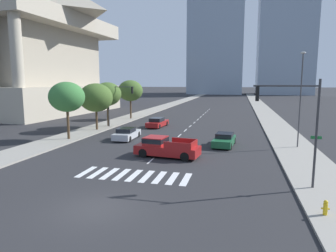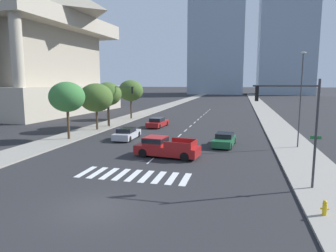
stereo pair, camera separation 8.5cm
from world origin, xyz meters
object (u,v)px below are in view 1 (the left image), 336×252
Objects in this scene: street_tree_second at (96,98)px; street_tree_fourth at (130,91)px; street_tree_third at (107,94)px; pickup_truck at (164,147)px; sedan_silver_2 at (127,134)px; street_tree_nearest at (67,97)px; sedan_red_1 at (157,123)px; street_lamp_east at (301,94)px; traffic_signal_far at (118,98)px; fire_hydrant at (325,207)px; traffic_signal_near at (294,115)px; sedan_green_0 at (224,140)px.

street_tree_second is 12.75m from street_tree_fourth.
pickup_truck is at bearing -51.16° from street_tree_third.
sedan_silver_2 is 0.74× the size of street_tree_nearest.
sedan_red_1 is 0.55× the size of street_lamp_east.
street_tree_nearest reaches higher than traffic_signal_far.
pickup_truck is at bearing -43.50° from street_tree_second.
fire_hydrant is at bearing -47.89° from street_tree_third.
sedan_silver_2 is at bearing -39.26° from traffic_signal_near.
sedan_red_1 is at bearing 120.50° from fire_hydrant.
street_lamp_east is at bearing -145.38° from pickup_truck.
street_tree_fourth is (-1.77, 9.77, 0.70)m from traffic_signal_far.
street_tree_second is at bearing -90.00° from street_tree_third.
street_lamp_east is 25.39m from street_tree_third.
sedan_silver_2 is at bearing -70.97° from street_tree_fourth.
sedan_red_1 is 14.25m from street_tree_nearest.
street_tree_nearest is (-23.77, -1.37, -0.51)m from street_lamp_east.
sedan_red_1 is 1.07× the size of sedan_silver_2.
street_lamp_east is 24.39m from street_tree_second.
traffic_signal_near is at bearing 103.94° from fire_hydrant.
fire_hydrant is 0.12× the size of street_tree_third.
street_tree_second is at bearing 90.00° from street_tree_nearest.
sedan_silver_2 is at bearing 177.94° from street_lamp_east.
street_tree_third is (-6.03, 8.27, 4.06)m from sedan_silver_2.
sedan_red_1 is 30.34m from fire_hydrant.
traffic_signal_near is 1.03× the size of street_tree_third.
street_tree_second is (-1.77, -2.97, 0.15)m from traffic_signal_far.
street_tree_fourth is at bearing 17.77° from sedan_silver_2.
street_tree_third reaches higher than sedan_red_1.
traffic_signal_near is (14.43, -22.26, 3.82)m from sedan_red_1.
street_tree_fourth is at bearing 123.35° from fire_hydrant.
pickup_truck is 0.94× the size of street_tree_second.
traffic_signal_near reaches higher than fire_hydrant.
sedan_green_0 is (4.77, 5.63, -0.22)m from pickup_truck.
sedan_green_0 is 0.70× the size of street_tree_fourth.
street_tree_fourth reaches higher than traffic_signal_far.
street_tree_nearest is 0.95× the size of street_tree_fourth.
street_tree_nearest reaches higher than pickup_truck.
traffic_signal_near is (-0.96, 3.88, 3.92)m from fire_hydrant.
sedan_red_1 reaches higher than fire_hydrant.
fire_hydrant is (16.25, -16.37, -0.09)m from sedan_silver_2.
sedan_red_1 is at bearing 148.36° from street_lamp_east.
sedan_green_0 is at bearing -97.00° from sedan_silver_2.
traffic_signal_near reaches higher than street_tree_nearest.
sedan_red_1 is 0.81× the size of street_tree_second.
street_tree_third is (-23.77, 8.91, -0.58)m from street_lamp_east.
street_tree_nearest is 1.01× the size of street_tree_third.
traffic_signal_far is 9.95m from street_tree_fourth.
sedan_red_1 is 0.79× the size of street_tree_nearest.
fire_hydrant is at bearing -49.59° from traffic_signal_far.
sedan_green_0 is 10.86m from sedan_silver_2.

